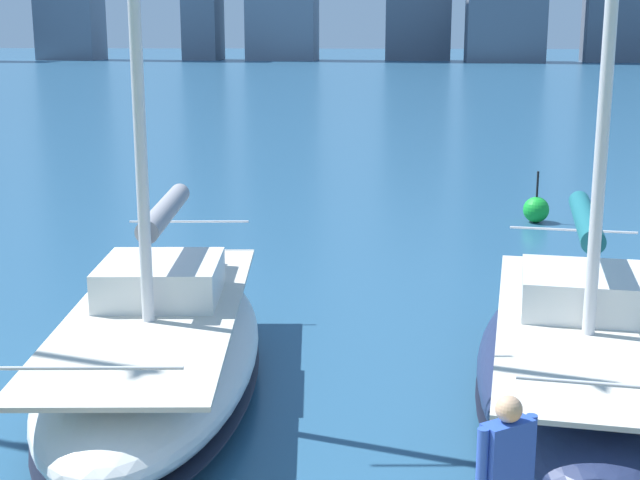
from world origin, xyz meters
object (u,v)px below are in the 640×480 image
(person_blue_shirt, at_px, (506,471))
(sailboat_grey, at_px, (158,345))
(sailboat_teal, at_px, (582,357))
(channel_buoy, at_px, (536,210))

(person_blue_shirt, bearing_deg, sailboat_grey, -49.42)
(sailboat_grey, distance_m, person_blue_shirt, 6.64)
(sailboat_teal, relative_size, sailboat_grey, 1.20)
(sailboat_grey, height_order, channel_buoy, sailboat_grey)
(sailboat_teal, distance_m, sailboat_grey, 5.89)
(person_blue_shirt, distance_m, channel_buoy, 17.74)
(sailboat_grey, relative_size, channel_buoy, 6.78)
(person_blue_shirt, bearing_deg, sailboat_teal, -107.58)
(channel_buoy, bearing_deg, sailboat_grey, 60.67)
(sailboat_teal, distance_m, person_blue_shirt, 5.40)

